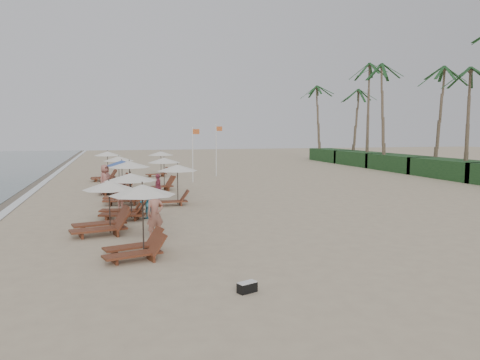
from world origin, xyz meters
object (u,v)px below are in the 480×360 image
object	(u,v)px
beachgoer_near	(155,214)
beachgoer_far_b	(105,179)
lounger_station_4	(117,179)
lounger_station_0	(136,221)
beachgoer_far_a	(158,188)
lounger_station_1	(102,210)
beachgoer_mid_a	(147,203)
duffel_bag	(247,287)
inland_station_2	(159,160)
inland_station_0	(175,179)
flag_pole_near	(193,151)
lounger_station_5	(116,170)
beachgoer_mid_b	(121,196)
inland_station_1	(160,172)
lounger_station_6	(105,167)
lounger_station_3	(125,184)
lounger_station_2	(125,196)

from	to	relation	value
beachgoer_near	beachgoer_far_b	distance (m)	13.81
lounger_station_4	beachgoer_far_b	xyz separation A→B (m)	(-0.76, -0.05, 0.01)
lounger_station_0	beachgoer_far_a	bearing A→B (deg)	81.54
lounger_station_1	beachgoer_mid_a	distance (m)	3.40
beachgoer_near	lounger_station_4	bearing A→B (deg)	75.35
beachgoer_mid_a	duffel_bag	world-z (taller)	beachgoer_mid_a
inland_station_2	beachgoer_near	size ratio (longest dim) A/B	1.37
inland_station_0	beachgoer_mid_a	bearing A→B (deg)	-115.99
lounger_station_1	beachgoer_mid_a	xyz separation A→B (m)	(1.96, 2.77, -0.20)
beachgoer_far_a	flag_pole_near	bearing A→B (deg)	167.36
lounger_station_5	beachgoer_far_b	xyz separation A→B (m)	(-0.72, -4.83, -0.17)
beachgoer_mid_b	beachgoer_far_a	bearing A→B (deg)	-86.35
beachgoer_mid_b	inland_station_0	bearing A→B (deg)	-115.19
inland_station_1	flag_pole_near	size ratio (longest dim) A/B	0.66
beachgoer_mid_b	lounger_station_1	bearing A→B (deg)	118.50
lounger_station_1	lounger_station_5	bearing A→B (deg)	87.76
beachgoer_mid_b	beachgoer_mid_a	bearing A→B (deg)	156.13
beachgoer_far_b	flag_pole_near	distance (m)	8.56
lounger_station_6	beachgoer_mid_a	xyz separation A→B (m)	(2.15, -17.53, -0.41)
lounger_station_0	duffel_bag	distance (m)	4.95
lounger_station_6	inland_station_2	size ratio (longest dim) A/B	0.96
inland_station_0	inland_station_1	bearing A→B (deg)	91.17
beachgoer_mid_a	beachgoer_mid_b	distance (m)	2.41
lounger_station_0	lounger_station_1	world-z (taller)	lounger_station_0
lounger_station_1	flag_pole_near	world-z (taller)	flag_pole_near
lounger_station_3	lounger_station_5	xyz separation A→B (m)	(-0.41, 9.30, -0.01)
lounger_station_4	lounger_station_6	xyz separation A→B (m)	(-0.90, 8.19, 0.21)
lounger_station_2	beachgoer_mid_b	world-z (taller)	lounger_station_2
lounger_station_5	inland_station_0	size ratio (longest dim) A/B	0.99
lounger_station_5	inland_station_0	distance (m)	10.97
inland_station_0	beachgoer_far_b	xyz separation A→B (m)	(-3.76, 5.70, -0.48)
inland_station_2	inland_station_1	bearing A→B (deg)	-94.88
lounger_station_2	lounger_station_6	distance (m)	17.24
lounger_station_0	inland_station_2	distance (m)	26.96
beachgoer_mid_b	lounger_station_3	bearing A→B (deg)	-57.42
lounger_station_5	beachgoer_near	xyz separation A→B (m)	(1.29, -18.50, -0.17)
lounger_station_1	duffel_bag	distance (m)	8.99
lounger_station_3	lounger_station_0	bearing A→B (deg)	-89.62
inland_station_1	beachgoer_mid_b	distance (m)	8.54
inland_station_0	inland_station_2	xyz separation A→B (m)	(0.70, 16.37, 0.01)
lounger_station_2	lounger_station_4	world-z (taller)	lounger_station_4
inland_station_2	flag_pole_near	xyz separation A→B (m)	(2.14, -5.43, 0.99)
lounger_station_5	flag_pole_near	world-z (taller)	flag_pole_near
lounger_station_0	flag_pole_near	size ratio (longest dim) A/B	0.56
lounger_station_2	lounger_station_4	bearing A→B (deg)	91.83
flag_pole_near	beachgoer_far_a	bearing A→B (deg)	-111.20
beachgoer_far_a	duffel_bag	world-z (taller)	beachgoer_far_a
beachgoer_near	duffel_bag	world-z (taller)	beachgoer_near
lounger_station_6	lounger_station_0	bearing A→B (deg)	-86.84
beachgoer_mid_a	flag_pole_near	size ratio (longest dim) A/B	0.34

